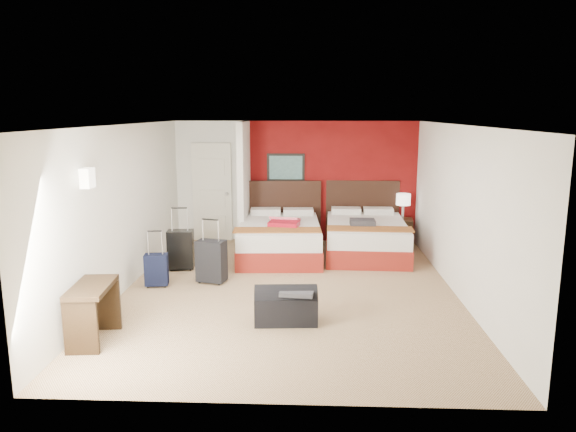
# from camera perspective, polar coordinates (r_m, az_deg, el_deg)

# --- Properties ---
(ground) EXTENTS (6.50, 6.50, 0.00)m
(ground) POSITION_cam_1_polar(r_m,az_deg,el_deg) (8.25, 0.11, -7.91)
(ground) COLOR tan
(ground) RESTS_ON ground
(room_walls) EXTENTS (5.02, 6.52, 2.50)m
(room_walls) POSITION_cam_1_polar(r_m,az_deg,el_deg) (9.48, -8.03, 2.31)
(room_walls) COLOR white
(room_walls) RESTS_ON ground
(red_accent_panel) EXTENTS (3.50, 0.04, 2.50)m
(red_accent_panel) POSITION_cam_1_polar(r_m,az_deg,el_deg) (11.13, 4.69, 3.65)
(red_accent_panel) COLOR maroon
(red_accent_panel) RESTS_ON ground
(partition_wall) EXTENTS (0.12, 1.20, 2.50)m
(partition_wall) POSITION_cam_1_polar(r_m,az_deg,el_deg) (10.59, -4.71, 3.26)
(partition_wall) COLOR silver
(partition_wall) RESTS_ON ground
(entry_door) EXTENTS (0.82, 0.06, 2.05)m
(entry_door) POSITION_cam_1_polar(r_m,az_deg,el_deg) (11.31, -8.10, 2.54)
(entry_door) COLOR silver
(entry_door) RESTS_ON ground
(bed_left) EXTENTS (1.61, 2.22, 0.64)m
(bed_left) POSITION_cam_1_polar(r_m,az_deg,el_deg) (10.02, -0.91, -2.56)
(bed_left) COLOR silver
(bed_left) RESTS_ON ground
(bed_right) EXTENTS (1.56, 2.17, 0.64)m
(bed_right) POSITION_cam_1_polar(r_m,az_deg,el_deg) (10.24, 8.31, -2.39)
(bed_right) COLOR white
(bed_right) RESTS_ON ground
(red_suitcase_open) EXTENTS (0.65, 0.82, 0.09)m
(red_suitcase_open) POSITION_cam_1_polar(r_m,az_deg,el_deg) (9.84, -0.37, -0.62)
(red_suitcase_open) COLOR #AC0E22
(red_suitcase_open) RESTS_ON bed_left
(jacket_bundle) EXTENTS (0.46, 0.37, 0.11)m
(jacket_bundle) POSITION_cam_1_polar(r_m,az_deg,el_deg) (9.86, 7.96, -0.69)
(jacket_bundle) COLOR #37373C
(jacket_bundle) RESTS_ON bed_right
(nightstand) EXTENTS (0.44, 0.44, 0.56)m
(nightstand) POSITION_cam_1_polar(r_m,az_deg,el_deg) (11.05, 12.08, -1.72)
(nightstand) COLOR black
(nightstand) RESTS_ON ground
(table_lamp) EXTENTS (0.37, 0.37, 0.51)m
(table_lamp) POSITION_cam_1_polar(r_m,az_deg,el_deg) (10.94, 12.19, 1.01)
(table_lamp) COLOR white
(table_lamp) RESTS_ON nightstand
(suitcase_black) EXTENTS (0.46, 0.32, 0.66)m
(suitcase_black) POSITION_cam_1_polar(r_m,az_deg,el_deg) (9.39, -11.38, -3.67)
(suitcase_black) COLOR black
(suitcase_black) RESTS_ON ground
(suitcase_charcoal) EXTENTS (0.50, 0.38, 0.66)m
(suitcase_charcoal) POSITION_cam_1_polar(r_m,az_deg,el_deg) (8.60, -8.18, -4.95)
(suitcase_charcoal) COLOR black
(suitcase_charcoal) RESTS_ON ground
(suitcase_navy) EXTENTS (0.38, 0.26, 0.49)m
(suitcase_navy) POSITION_cam_1_polar(r_m,az_deg,el_deg) (8.59, -13.87, -5.75)
(suitcase_navy) COLOR black
(suitcase_navy) RESTS_ON ground
(duffel_bag) EXTENTS (0.83, 0.48, 0.41)m
(duffel_bag) POSITION_cam_1_polar(r_m,az_deg,el_deg) (7.00, -0.23, -9.70)
(duffel_bag) COLOR black
(duffel_bag) RESTS_ON ground
(jacket_draped) EXTENTS (0.46, 0.40, 0.06)m
(jacket_draped) POSITION_cam_1_polar(r_m,az_deg,el_deg) (6.87, 1.01, -8.06)
(jacket_draped) COLOR #36363B
(jacket_draped) RESTS_ON duffel_bag
(desk) EXTENTS (0.50, 0.88, 0.70)m
(desk) POSITION_cam_1_polar(r_m,az_deg,el_deg) (6.80, -20.08, -9.74)
(desk) COLOR black
(desk) RESTS_ON ground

